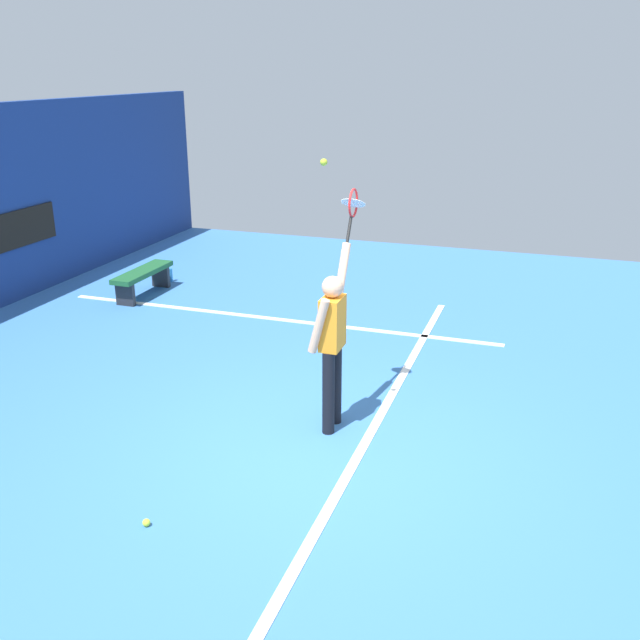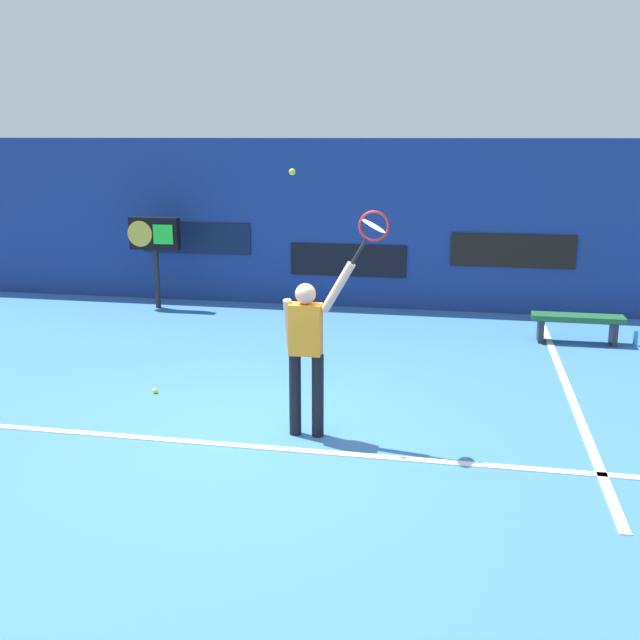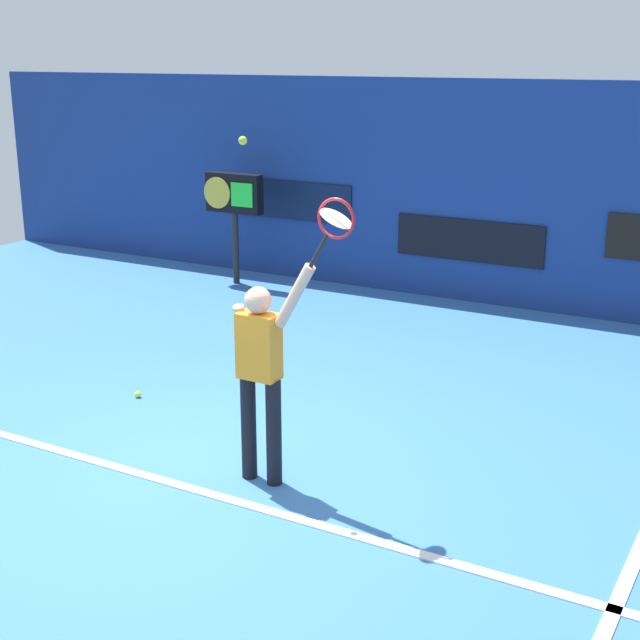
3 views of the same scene
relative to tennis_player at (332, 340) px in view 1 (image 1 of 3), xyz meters
name	(u,v)px [view 1 (image 1 of 3)]	position (x,y,z in m)	size (l,w,h in m)	color
ground_plane	(322,451)	(-0.53, -0.06, -1.01)	(18.00, 18.00, 0.00)	#3870B2
sponsor_banner_starboard	(8,232)	(2.47, 6.24, 0.16)	(2.20, 0.03, 0.60)	black
court_baseline	(357,457)	(-0.53, -0.44, -1.00)	(10.00, 0.10, 0.01)	white
court_sideline	(271,319)	(3.00, 1.94, -1.00)	(0.10, 7.00, 0.01)	white
tennis_player	(332,340)	(0.00, 0.00, 0.00)	(0.77, 0.31, 1.94)	black
tennis_racket	(353,206)	(0.68, 0.00, 1.26)	(0.45, 0.27, 0.61)	black
tennis_ball	(324,162)	(-0.15, 0.04, 1.82)	(0.07, 0.07, 0.07)	#CCE033
court_bench	(143,276)	(3.41, 4.43, -0.67)	(1.40, 0.36, 0.45)	#1E592D
water_bottle	(171,275)	(4.29, 4.43, -0.89)	(0.07, 0.07, 0.24)	#338CD8
spare_ball	(146,523)	(-2.18, 0.95, -0.98)	(0.07, 0.07, 0.07)	#CCE033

